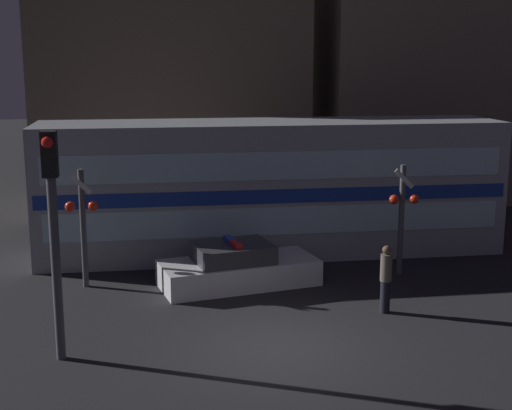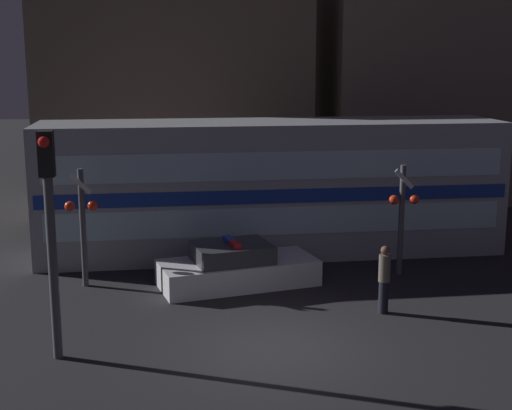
# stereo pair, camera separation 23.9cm
# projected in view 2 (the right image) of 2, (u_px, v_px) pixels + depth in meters

# --- Properties ---
(ground_plane) EXTENTS (120.00, 120.00, 0.00)m
(ground_plane) POSITION_uv_depth(u_px,v_px,m) (271.00, 348.00, 15.22)
(ground_plane) COLOR black
(train) EXTENTS (14.36, 3.01, 4.15)m
(train) POSITION_uv_depth(u_px,v_px,m) (271.00, 187.00, 22.41)
(train) COLOR #999EA5
(train) RESTS_ON ground_plane
(police_car) EXTENTS (4.50, 2.60, 1.29)m
(police_car) POSITION_uv_depth(u_px,v_px,m) (237.00, 268.00, 19.34)
(police_car) COLOR silver
(police_car) RESTS_ON ground_plane
(pedestrian) EXTENTS (0.28, 0.28, 1.68)m
(pedestrian) POSITION_uv_depth(u_px,v_px,m) (384.00, 279.00, 17.14)
(pedestrian) COLOR black
(pedestrian) RESTS_ON ground_plane
(crossing_signal_near) EXTENTS (0.86, 0.38, 3.16)m
(crossing_signal_near) POSITION_uv_depth(u_px,v_px,m) (402.00, 213.00, 19.96)
(crossing_signal_near) COLOR #4C4C51
(crossing_signal_near) RESTS_ON ground_plane
(crossing_signal_far) EXTENTS (0.86, 0.38, 3.22)m
(crossing_signal_far) POSITION_uv_depth(u_px,v_px,m) (82.00, 220.00, 18.95)
(crossing_signal_far) COLOR #4C4C51
(crossing_signal_far) RESTS_ON ground_plane
(traffic_light_corner) EXTENTS (0.30, 0.46, 4.70)m
(traffic_light_corner) POSITION_uv_depth(u_px,v_px,m) (50.00, 223.00, 14.15)
(traffic_light_corner) COLOR #4C4C51
(traffic_light_corner) RESTS_ON ground_plane
(building_left) EXTENTS (10.67, 6.00, 10.30)m
(building_left) POSITION_uv_depth(u_px,v_px,m) (173.00, 80.00, 29.42)
(building_left) COLOR brown
(building_left) RESTS_ON ground_plane
(building_center) EXTENTS (11.49, 4.76, 9.15)m
(building_center) POSITION_uv_depth(u_px,v_px,m) (457.00, 93.00, 30.68)
(building_center) COLOR #726656
(building_center) RESTS_ON ground_plane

